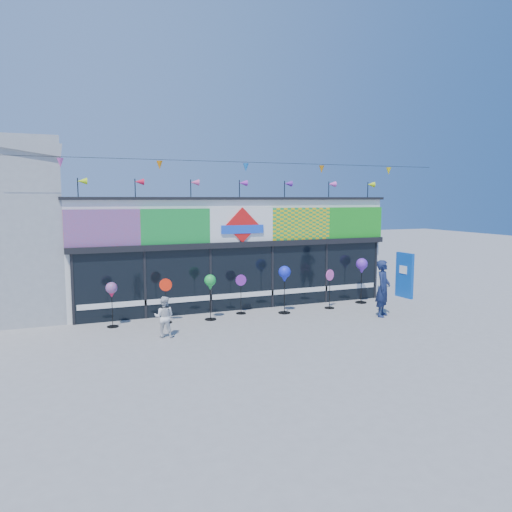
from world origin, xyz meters
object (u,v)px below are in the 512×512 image
spinner_4 (285,275)px  spinner_6 (362,267)px  spinner_0 (112,291)px  blue_sign (405,275)px  spinner_3 (241,293)px  child (164,317)px  adult_man (383,288)px  spinner_1 (166,299)px  spinner_2 (210,284)px  spinner_5 (330,288)px

spinner_4 → spinner_6: spinner_6 is taller
spinner_4 → spinner_0: bearing=176.8°
blue_sign → spinner_6: blue_sign is taller
blue_sign → spinner_3: 7.23m
blue_sign → child: size_ratio=1.52×
spinner_0 → adult_man: size_ratio=0.74×
spinner_1 → adult_man: bearing=-15.0°
spinner_1 → adult_man: size_ratio=0.75×
blue_sign → child: bearing=-171.7°
spinner_2 → spinner_3: 1.43m
child → spinner_3: bearing=-124.8°
blue_sign → spinner_3: size_ratio=1.32×
spinner_1 → spinner_4: 4.21m
spinner_1 → spinner_6: size_ratio=0.84×
child → adult_man: bearing=-158.6°
blue_sign → spinner_1: size_ratio=1.26×
spinner_2 → child: spinner_2 is taller
adult_man → child: 7.53m
spinner_5 → adult_man: size_ratio=0.74×
spinner_6 → adult_man: bearing=-105.1°
blue_sign → spinner_1: (-9.95, -0.49, -0.15)m
spinner_3 → spinner_4: spinner_4 is taller
spinner_0 → spinner_1: (1.69, -0.11, -0.38)m
spinner_1 → spinner_3: size_ratio=1.05×
adult_man → spinner_3: bearing=113.0°
spinner_1 → spinner_4: size_ratio=0.86×
spinner_0 → spinner_5: bearing=-1.8°
spinner_3 → spinner_5: size_ratio=0.96×
spinner_1 → spinner_5: spinner_1 is taller
spinner_4 → spinner_6: (3.53, 0.47, 0.05)m
spinner_5 → spinner_2: bearing=-179.7°
spinner_0 → spinner_3: bearing=2.4°
blue_sign → spinner_2: blue_sign is taller
blue_sign → spinner_4: blue_sign is taller
spinner_2 → spinner_4: (2.71, -0.06, 0.13)m
spinner_0 → spinner_6: (9.38, 0.14, 0.25)m
blue_sign → spinner_0: size_ratio=1.28×
spinner_5 → child: bearing=-166.9°
spinner_0 → spinner_5: spinner_5 is taller
spinner_5 → spinner_6: (1.64, 0.38, 0.64)m
spinner_1 → spinner_3: (2.72, 0.29, -0.04)m
spinner_2 → spinner_6: spinner_6 is taller
spinner_1 → adult_man: adult_man is taller
spinner_2 → spinner_5: size_ratio=1.06×
spinner_4 → child: 4.85m
spinner_6 → adult_man: size_ratio=0.90×
spinner_1 → spinner_4: bearing=-3.0°
spinner_2 → spinner_4: size_ratio=0.91×
spinner_6 → child: spinner_6 is taller
adult_man → child: bearing=137.6°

